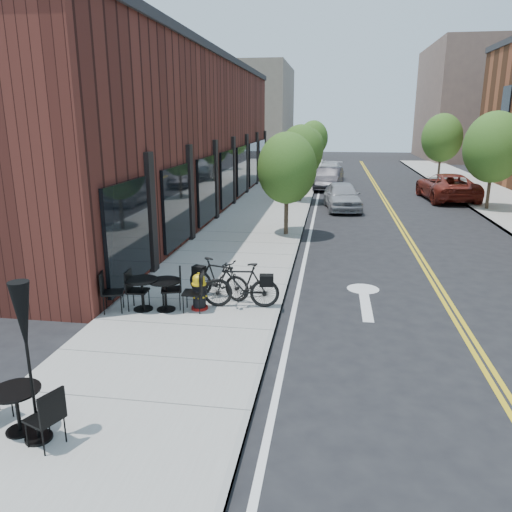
{
  "coord_description": "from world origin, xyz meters",
  "views": [
    {
      "loc": [
        1.07,
        -9.56,
        4.39
      ],
      "look_at": [
        -0.77,
        2.54,
        1.0
      ],
      "focal_mm": 35.0,
      "sensor_mm": 36.0,
      "label": 1
    }
  ],
  "objects_px": {
    "bicycle_left": "(241,285)",
    "parked_car_far": "(447,187)",
    "parked_car_c": "(329,172)",
    "bistro_set_a": "(17,404)",
    "bistro_set_b": "(165,291)",
    "parked_car_a": "(342,196)",
    "parked_car_b": "(329,179)",
    "bistro_set_c": "(142,290)",
    "fire_hydrant": "(199,292)",
    "bicycle_right": "(218,279)",
    "patio_umbrella": "(24,329)"
  },
  "relations": [
    {
      "from": "parked_car_far",
      "to": "parked_car_a",
      "type": "bearing_deg",
      "value": 29.83
    },
    {
      "from": "parked_car_c",
      "to": "bicycle_left",
      "type": "bearing_deg",
      "value": -89.51
    },
    {
      "from": "bicycle_right",
      "to": "parked_car_b",
      "type": "height_order",
      "value": "parked_car_b"
    },
    {
      "from": "parked_car_a",
      "to": "parked_car_c",
      "type": "xyz_separation_m",
      "value": [
        -0.76,
        11.35,
        -0.02
      ]
    },
    {
      "from": "bicycle_left",
      "to": "bistro_set_a",
      "type": "bearing_deg",
      "value": -29.08
    },
    {
      "from": "bistro_set_a",
      "to": "bistro_set_b",
      "type": "relative_size",
      "value": 0.93
    },
    {
      "from": "bicycle_left",
      "to": "parked_car_c",
      "type": "distance_m",
      "value": 25.55
    },
    {
      "from": "bicycle_left",
      "to": "parked_car_far",
      "type": "xyz_separation_m",
      "value": [
        8.27,
        18.01,
        0.08
      ]
    },
    {
      "from": "parked_car_a",
      "to": "parked_car_far",
      "type": "distance_m",
      "value": 6.93
    },
    {
      "from": "parked_car_a",
      "to": "parked_car_b",
      "type": "distance_m",
      "value": 7.24
    },
    {
      "from": "patio_umbrella",
      "to": "bicycle_right",
      "type": "bearing_deg",
      "value": 78.27
    },
    {
      "from": "bistro_set_c",
      "to": "bistro_set_a",
      "type": "bearing_deg",
      "value": -107.6
    },
    {
      "from": "bistro_set_c",
      "to": "parked_car_b",
      "type": "distance_m",
      "value": 22.21
    },
    {
      "from": "parked_car_b",
      "to": "parked_car_far",
      "type": "distance_m",
      "value": 7.28
    },
    {
      "from": "fire_hydrant",
      "to": "parked_car_far",
      "type": "distance_m",
      "value": 20.46
    },
    {
      "from": "parked_car_c",
      "to": "parked_car_far",
      "type": "distance_m",
      "value": 9.91
    },
    {
      "from": "patio_umbrella",
      "to": "parked_car_far",
      "type": "bearing_deg",
      "value": 66.54
    },
    {
      "from": "parked_car_b",
      "to": "parked_car_a",
      "type": "bearing_deg",
      "value": -77.83
    },
    {
      "from": "bicycle_right",
      "to": "parked_car_far",
      "type": "xyz_separation_m",
      "value": [
        8.92,
        17.51,
        0.12
      ]
    },
    {
      "from": "fire_hydrant",
      "to": "parked_car_c",
      "type": "xyz_separation_m",
      "value": [
        2.69,
        25.75,
        0.13
      ]
    },
    {
      "from": "parked_car_far",
      "to": "fire_hydrant",
      "type": "bearing_deg",
      "value": 59.11
    },
    {
      "from": "fire_hydrant",
      "to": "bicycle_left",
      "type": "xyz_separation_m",
      "value": [
        0.93,
        0.26,
        0.12
      ]
    },
    {
      "from": "bistro_set_c",
      "to": "parked_car_far",
      "type": "height_order",
      "value": "parked_car_far"
    },
    {
      "from": "parked_car_a",
      "to": "parked_car_c",
      "type": "bearing_deg",
      "value": 87.35
    },
    {
      "from": "parked_car_a",
      "to": "bicycle_left",
      "type": "bearing_deg",
      "value": -106.59
    },
    {
      "from": "bistro_set_a",
      "to": "patio_umbrella",
      "type": "distance_m",
      "value": 1.27
    },
    {
      "from": "bistro_set_a",
      "to": "parked_car_c",
      "type": "relative_size",
      "value": 0.35
    },
    {
      "from": "bistro_set_a",
      "to": "fire_hydrant",
      "type": "bearing_deg",
      "value": 97.4
    },
    {
      "from": "bistro_set_b",
      "to": "parked_car_a",
      "type": "relative_size",
      "value": 0.43
    },
    {
      "from": "bicycle_left",
      "to": "parked_car_far",
      "type": "relative_size",
      "value": 0.33
    },
    {
      "from": "parked_car_b",
      "to": "parked_car_far",
      "type": "xyz_separation_m",
      "value": [
        6.48,
        -3.33,
        0.05
      ]
    },
    {
      "from": "patio_umbrella",
      "to": "parked_car_b",
      "type": "xyz_separation_m",
      "value": [
        3.66,
        26.68,
        -1.07
      ]
    },
    {
      "from": "bistro_set_c",
      "to": "parked_car_c",
      "type": "relative_size",
      "value": 0.4
    },
    {
      "from": "bicycle_left",
      "to": "bicycle_right",
      "type": "bearing_deg",
      "value": -133.57
    },
    {
      "from": "parked_car_a",
      "to": "parked_car_far",
      "type": "height_order",
      "value": "parked_car_far"
    },
    {
      "from": "bicycle_right",
      "to": "bistro_set_b",
      "type": "distance_m",
      "value": 1.4
    },
    {
      "from": "parked_car_b",
      "to": "bistro_set_c",
      "type": "bearing_deg",
      "value": -94.0
    },
    {
      "from": "parked_car_c",
      "to": "fire_hydrant",
      "type": "bearing_deg",
      "value": -91.53
    },
    {
      "from": "bistro_set_a",
      "to": "bicycle_right",
      "type": "bearing_deg",
      "value": 96.69
    },
    {
      "from": "fire_hydrant",
      "to": "parked_car_far",
      "type": "bearing_deg",
      "value": 54.94
    },
    {
      "from": "patio_umbrella",
      "to": "parked_car_a",
      "type": "height_order",
      "value": "patio_umbrella"
    },
    {
      "from": "bicycle_left",
      "to": "bistro_set_a",
      "type": "relative_size",
      "value": 1.11
    },
    {
      "from": "bicycle_left",
      "to": "bicycle_right",
      "type": "distance_m",
      "value": 0.83
    },
    {
      "from": "bistro_set_c",
      "to": "parked_car_a",
      "type": "height_order",
      "value": "parked_car_a"
    },
    {
      "from": "bicycle_left",
      "to": "parked_car_b",
      "type": "bearing_deg",
      "value": 169.27
    },
    {
      "from": "bicycle_left",
      "to": "parked_car_b",
      "type": "relative_size",
      "value": 0.43
    },
    {
      "from": "bistro_set_c",
      "to": "parked_car_a",
      "type": "bearing_deg",
      "value": 54.68
    },
    {
      "from": "bicycle_right",
      "to": "bistro_set_b",
      "type": "relative_size",
      "value": 0.97
    },
    {
      "from": "parked_car_b",
      "to": "bicycle_right",
      "type": "bearing_deg",
      "value": -90.31
    },
    {
      "from": "bistro_set_b",
      "to": "fire_hydrant",
      "type": "bearing_deg",
      "value": 10.12
    }
  ]
}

